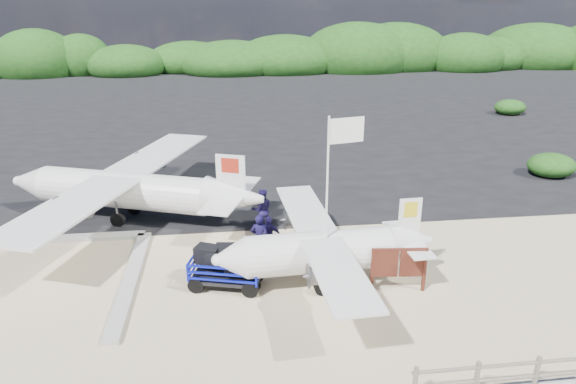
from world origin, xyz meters
name	(u,v)px	position (x,y,z in m)	size (l,w,h in m)	color
ground	(268,296)	(0.00, 0.00, 0.00)	(160.00, 160.00, 0.00)	beige
asphalt_apron	(238,109)	(0.00, 30.00, 0.00)	(90.00, 50.00, 0.04)	#B2B2B2
vegetation_band	(232,71)	(0.00, 55.00, 0.00)	(124.00, 8.00, 4.40)	#B2B2B2
baggage_cart	(227,286)	(-1.28, 0.74, 0.00)	(2.49, 1.42, 1.24)	#0B16B0
flagpole	(324,289)	(1.86, 0.18, 0.00)	(1.15, 0.48, 5.74)	white
signboard	(397,291)	(4.18, -0.19, 0.00)	(1.91, 0.18, 1.57)	#562418
crew_a	(260,238)	(-0.08, 2.34, 0.91)	(0.67, 0.44, 1.83)	#171142
crew_b	(262,210)	(0.20, 5.06, 0.88)	(0.85, 0.67, 1.76)	#171142
crew_c	(269,236)	(0.29, 2.78, 0.78)	(0.91, 0.38, 1.55)	#171142
aircraft_large	(479,135)	(16.42, 18.96, 0.00)	(13.64, 13.64, 4.09)	#B2B2B2
aircraft_small	(137,103)	(-9.10, 33.78, 0.00)	(7.58, 7.58, 2.73)	#B2B2B2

